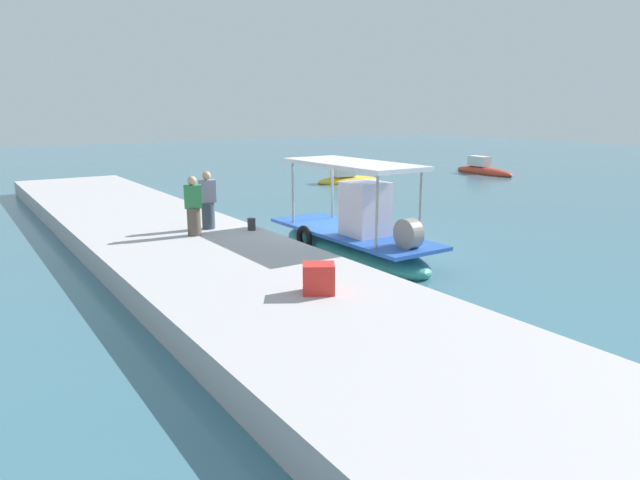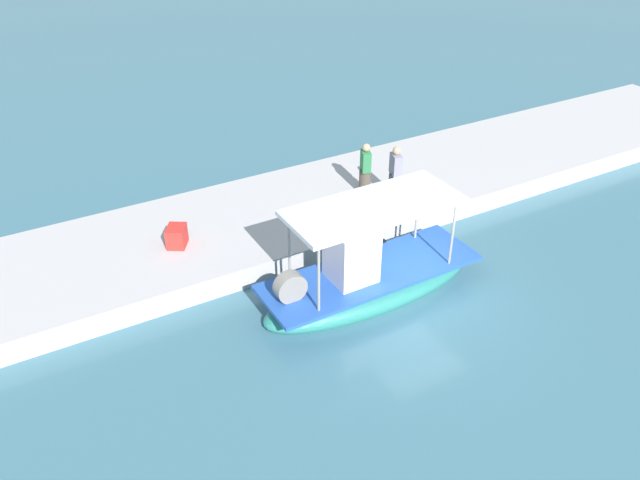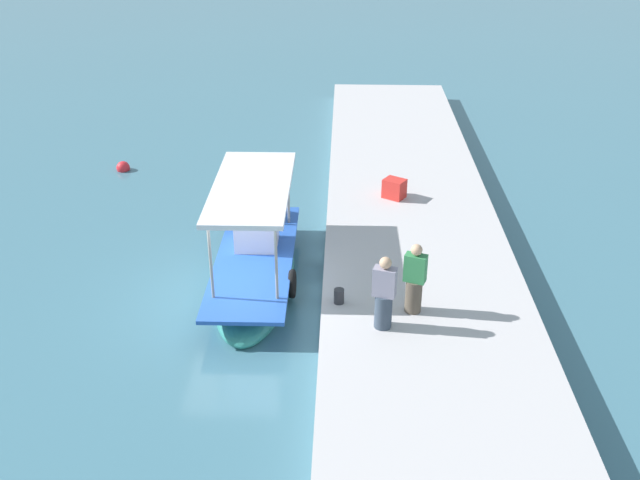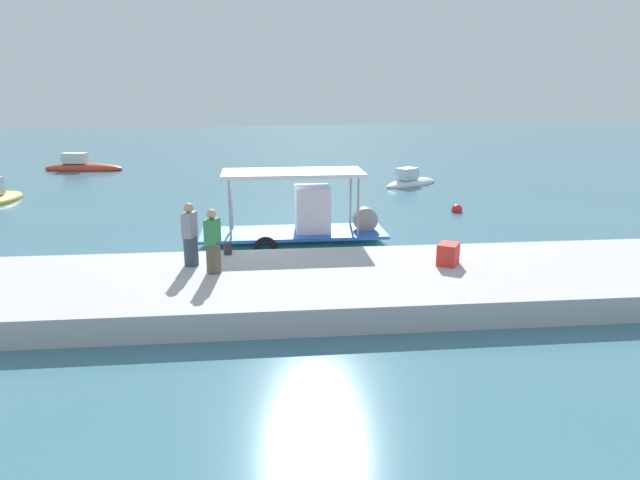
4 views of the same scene
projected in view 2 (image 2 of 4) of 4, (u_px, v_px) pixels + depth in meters
ground_plane at (416, 289)px, 17.07m from camera, size 120.00×120.00×0.00m
dock_quay at (328, 204)px, 20.40m from camera, size 36.00×4.95×0.65m
main_fishing_boat at (367, 279)px, 16.64m from camera, size 6.31×2.13×3.08m
fisherman_near_bollard at (395, 175)px, 19.73m from camera, size 0.48×0.55×1.74m
fisherman_by_crate at (365, 171)px, 19.99m from camera, size 0.49×0.54×1.70m
mooring_bollard at (387, 212)px, 18.96m from camera, size 0.24×0.24×0.36m
cargo_crate at (177, 236)px, 17.57m from camera, size 0.75×0.79×0.59m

